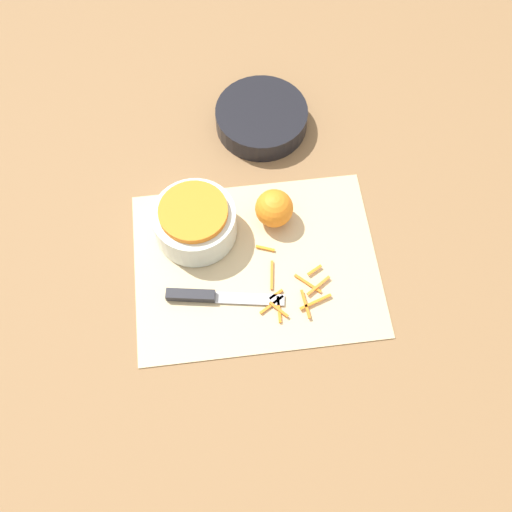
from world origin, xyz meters
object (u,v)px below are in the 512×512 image
at_px(bowl_speckled, 195,221).
at_px(knife, 204,296).
at_px(orange_left, 274,208).
at_px(bowl_dark, 261,118).

bearing_deg(bowl_speckled, knife, -88.74).
bearing_deg(knife, orange_left, 54.83).
distance_m(bowl_speckled, knife, 0.15).
xyz_separation_m(bowl_speckled, bowl_dark, (0.16, 0.25, -0.02)).
relative_size(bowl_dark, knife, 0.89).
bearing_deg(bowl_speckled, bowl_dark, 57.36).
xyz_separation_m(bowl_speckled, orange_left, (0.15, 0.01, -0.00)).
bearing_deg(bowl_speckled, orange_left, 4.34).
relative_size(bowl_speckled, knife, 0.72).
distance_m(bowl_dark, knife, 0.42).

